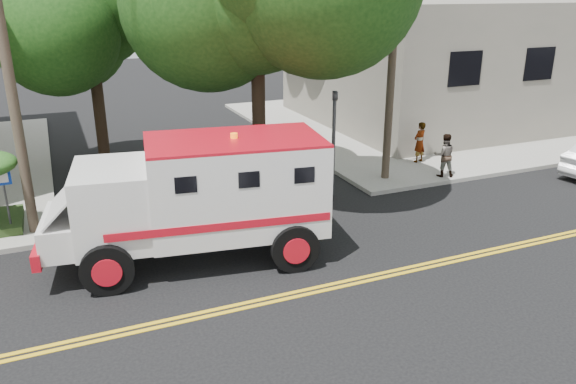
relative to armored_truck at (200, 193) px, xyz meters
name	(u,v)px	position (x,y,z in m)	size (l,w,h in m)	color
ground	(297,294)	(1.51, -2.68, -1.82)	(100.00, 100.00, 0.00)	black
sidewalk_ne	(426,122)	(15.01, 10.82, -1.75)	(17.00, 17.00, 0.15)	gray
building_right	(449,60)	(16.51, 11.32, 1.33)	(14.00, 12.00, 6.00)	slate
utility_pole_left	(9,78)	(-4.09, 3.32, 2.68)	(0.28, 0.28, 9.00)	#382D23
utility_pole_right	(392,57)	(7.81, 3.52, 2.68)	(0.28, 0.28, 9.00)	#382D23
tree_left	(98,17)	(-1.17, 9.11, 3.91)	(4.48, 4.20, 7.70)	black
tree_right	(331,2)	(10.36, 13.09, 4.27)	(4.80, 4.50, 8.20)	black
traffic_signal	(334,132)	(5.31, 2.92, 0.40)	(0.15, 0.18, 3.60)	#3F3F42
accessibility_sign	(5,192)	(-4.69, 3.49, -0.46)	(0.45, 0.10, 2.02)	#3F3F42
armored_truck	(200,193)	(0.00, 0.00, 0.00)	(7.33, 3.67, 3.20)	silver
pedestrian_a	(420,142)	(10.12, 4.71, -0.86)	(0.59, 0.39, 1.62)	gray
pedestrian_b	(444,155)	(9.87, 2.82, -0.87)	(0.78, 0.61, 1.61)	gray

